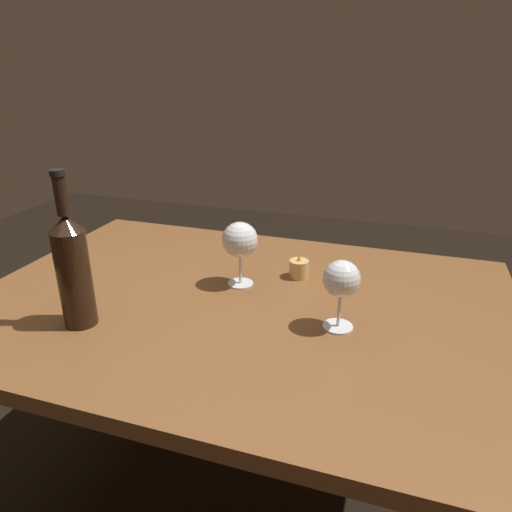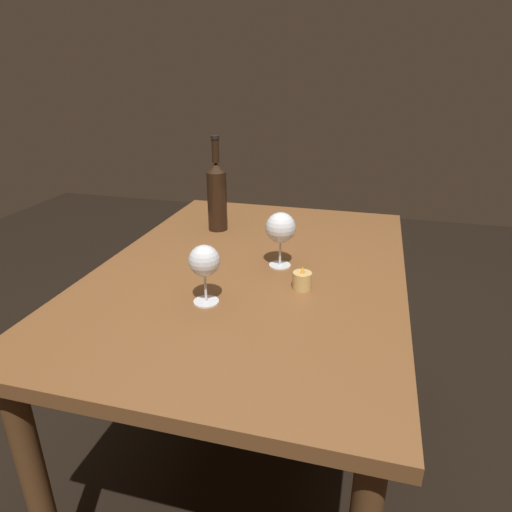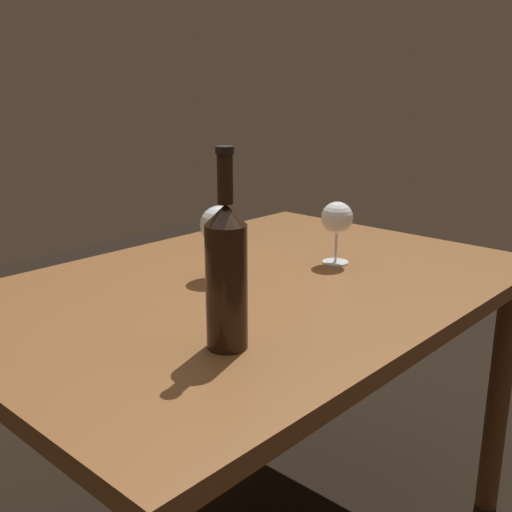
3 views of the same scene
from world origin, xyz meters
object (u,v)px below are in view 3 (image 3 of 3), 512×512
Objects in this scene: wine_glass_right at (337,219)px; votive_candle at (233,249)px; wine_bottle at (226,273)px; wine_glass_left at (219,227)px.

wine_glass_right is 0.28m from votive_candle.
wine_glass_right reaches higher than votive_candle.
wine_bottle reaches higher than wine_glass_right.
wine_bottle is at bearing -163.70° from wine_glass_right.
wine_glass_right is 2.35× the size of votive_candle.
wine_glass_right is at bearing -26.15° from wine_glass_left.
votive_candle is at bearing 43.67° from wine_bottle.
wine_glass_right is (0.27, -0.13, -0.01)m from wine_glass_left.
votive_candle is at bearing 33.99° from wine_glass_left.
wine_bottle is 5.11× the size of votive_candle.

